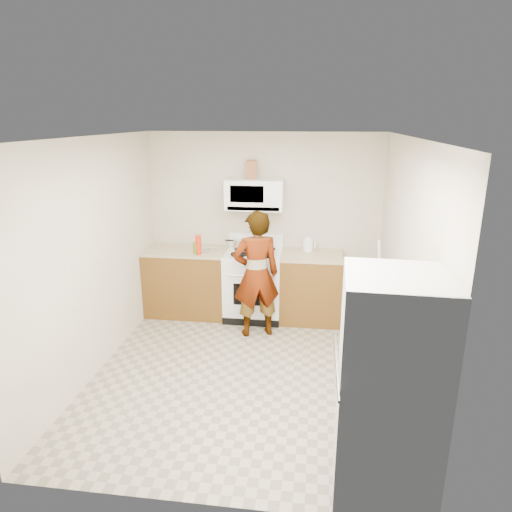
% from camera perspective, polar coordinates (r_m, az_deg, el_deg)
% --- Properties ---
extents(floor, '(3.60, 3.60, 0.00)m').
position_cam_1_polar(floor, '(5.16, -1.46, -14.32)').
color(floor, gray).
rests_on(floor, ground).
extents(back_wall, '(3.20, 0.02, 2.50)m').
position_cam_1_polar(back_wall, '(6.35, 0.97, 3.95)').
color(back_wall, beige).
rests_on(back_wall, floor).
extents(right_wall, '(0.02, 3.60, 2.50)m').
position_cam_1_polar(right_wall, '(4.67, 18.09, -1.75)').
color(right_wall, beige).
rests_on(right_wall, floor).
extents(cabinet_left, '(1.12, 0.62, 0.90)m').
position_cam_1_polar(cabinet_left, '(6.49, -8.54, -3.31)').
color(cabinet_left, brown).
rests_on(cabinet_left, floor).
extents(counter_left, '(1.14, 0.64, 0.03)m').
position_cam_1_polar(counter_left, '(6.35, -8.73, 0.66)').
color(counter_left, tan).
rests_on(counter_left, cabinet_left).
extents(cabinet_right, '(0.80, 0.62, 0.90)m').
position_cam_1_polar(cabinet_right, '(6.26, 6.83, -4.04)').
color(cabinet_right, brown).
rests_on(cabinet_right, floor).
extents(counter_right, '(0.82, 0.64, 0.03)m').
position_cam_1_polar(counter_right, '(6.10, 6.98, 0.06)').
color(counter_right, tan).
rests_on(counter_right, cabinet_right).
extents(gas_range, '(0.76, 0.65, 1.13)m').
position_cam_1_polar(gas_range, '(6.29, -0.30, -3.45)').
color(gas_range, white).
rests_on(gas_range, floor).
extents(microwave, '(0.76, 0.38, 0.40)m').
position_cam_1_polar(microwave, '(6.10, -0.15, 7.73)').
color(microwave, white).
rests_on(microwave, back_wall).
extents(person, '(0.69, 0.56, 1.62)m').
position_cam_1_polar(person, '(5.66, 0.03, -2.32)').
color(person, tan).
rests_on(person, floor).
extents(fridge, '(0.73, 0.73, 1.70)m').
position_cam_1_polar(fridge, '(3.47, 16.27, -15.69)').
color(fridge, silver).
rests_on(fridge, floor).
extents(kettle, '(0.17, 0.17, 0.16)m').
position_cam_1_polar(kettle, '(6.24, 6.55, 1.38)').
color(kettle, white).
rests_on(kettle, counter_right).
extents(jug, '(0.16, 0.16, 0.24)m').
position_cam_1_polar(jug, '(6.09, -0.58, 10.76)').
color(jug, brown).
rests_on(jug, microwave).
extents(saucepan, '(0.25, 0.25, 0.11)m').
position_cam_1_polar(saucepan, '(6.32, -1.95, 1.62)').
color(saucepan, silver).
rests_on(saucepan, gas_range).
extents(tray, '(0.29, 0.25, 0.05)m').
position_cam_1_polar(tray, '(6.06, 1.25, 0.44)').
color(tray, silver).
rests_on(tray, gas_range).
extents(bottle_spray, '(0.09, 0.09, 0.26)m').
position_cam_1_polar(bottle_spray, '(6.06, -7.22, 1.37)').
color(bottle_spray, red).
rests_on(bottle_spray, counter_left).
extents(bottle_hot_sauce, '(0.06, 0.06, 0.15)m').
position_cam_1_polar(bottle_hot_sauce, '(6.14, -7.65, 1.02)').
color(bottle_hot_sauce, '#CC4F16').
rests_on(bottle_hot_sauce, counter_left).
extents(bottle_green_cap, '(0.06, 0.06, 0.16)m').
position_cam_1_polar(bottle_green_cap, '(6.09, -7.54, 0.94)').
color(bottle_green_cap, '#239C1C').
rests_on(bottle_green_cap, counter_left).
extents(pot_lid, '(0.33, 0.33, 0.01)m').
position_cam_1_polar(pot_lid, '(6.24, -5.91, 0.70)').
color(pot_lid, white).
rests_on(pot_lid, counter_left).
extents(broom, '(0.21, 0.24, 1.36)m').
position_cam_1_polar(broom, '(5.57, 15.35, -4.60)').
color(broom, silver).
rests_on(broom, floor).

